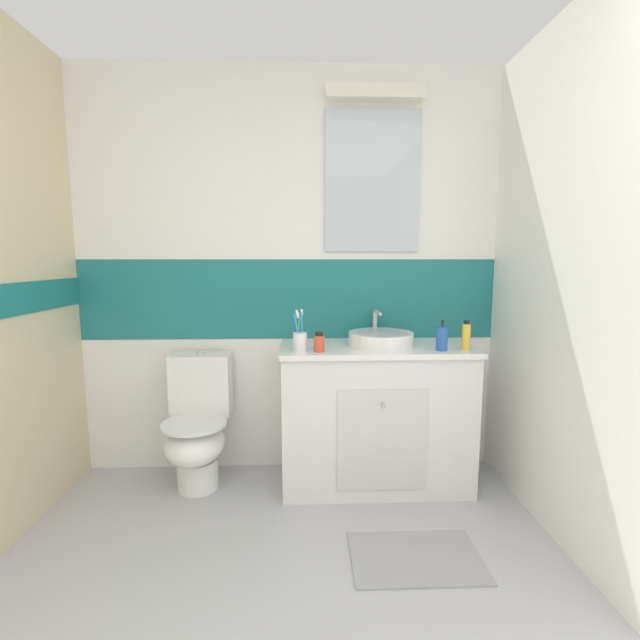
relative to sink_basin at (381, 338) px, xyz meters
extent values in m
cube|color=#B2B2B7|center=(-0.54, -0.94, -0.91)|extent=(3.20, 3.48, 0.04)
cube|color=white|center=(-0.54, 0.31, -0.47)|extent=(3.20, 0.10, 0.85)
cube|color=#1E7272|center=(-0.54, 0.31, 0.21)|extent=(3.20, 0.10, 0.50)
cube|color=white|center=(-0.54, 0.31, 1.03)|extent=(3.20, 0.10, 1.15)
cube|color=silver|center=(-0.02, 0.25, 0.93)|extent=(0.58, 0.02, 0.84)
cube|color=white|center=(-0.02, 0.21, 1.43)|extent=(0.58, 0.10, 0.08)
cube|color=silver|center=(-0.02, 0.02, -0.48)|extent=(1.09, 0.49, 0.82)
cube|color=white|center=(-0.02, 0.01, -0.06)|extent=(1.11, 0.51, 0.03)
cube|color=silver|center=(-0.02, -0.23, -0.53)|extent=(0.49, 0.01, 0.57)
cylinder|color=silver|center=(-0.02, -0.25, -0.32)|extent=(0.02, 0.02, 0.03)
cylinder|color=white|center=(0.00, 0.00, 0.00)|extent=(0.38, 0.38, 0.08)
cylinder|color=#B3B3B8|center=(0.00, 0.00, 0.03)|extent=(0.31, 0.31, 0.01)
cylinder|color=silver|center=(0.00, 0.22, 0.05)|extent=(0.03, 0.03, 0.18)
cylinder|color=silver|center=(0.00, 0.11, 0.14)|extent=(0.02, 0.17, 0.02)
cylinder|color=white|center=(-1.08, -0.02, -0.80)|extent=(0.24, 0.24, 0.18)
ellipsoid|color=white|center=(-1.08, -0.06, -0.60)|extent=(0.34, 0.42, 0.22)
cylinder|color=white|center=(-1.08, -0.06, -0.48)|extent=(0.37, 0.37, 0.02)
cube|color=white|center=(-1.08, 0.15, -0.31)|extent=(0.36, 0.17, 0.38)
cylinder|color=silver|center=(-1.08, 0.15, -0.11)|extent=(0.04, 0.04, 0.02)
cylinder|color=white|center=(-0.47, -0.14, 0.01)|extent=(0.08, 0.08, 0.10)
cylinder|color=#338CD8|center=(-0.46, -0.13, 0.08)|extent=(0.01, 0.02, 0.18)
cube|color=white|center=(-0.46, -0.13, 0.17)|extent=(0.01, 0.02, 0.03)
cylinder|color=#338CD8|center=(-0.48, -0.14, 0.08)|extent=(0.04, 0.02, 0.18)
cube|color=white|center=(-0.48, -0.14, 0.17)|extent=(0.02, 0.02, 0.03)
cylinder|color=#3FB259|center=(-0.48, -0.13, 0.07)|extent=(0.03, 0.01, 0.17)
cube|color=white|center=(-0.48, -0.13, 0.15)|extent=(0.02, 0.02, 0.03)
cylinder|color=#2659B2|center=(0.31, -0.15, 0.02)|extent=(0.06, 0.06, 0.13)
cylinder|color=#262626|center=(0.31, -0.15, 0.11)|extent=(0.01, 0.01, 0.04)
cylinder|color=#262626|center=(0.31, -0.16, 0.12)|extent=(0.01, 0.02, 0.01)
cylinder|color=#D84C33|center=(-0.36, -0.15, 0.00)|extent=(0.06, 0.06, 0.09)
cylinder|color=black|center=(-0.36, -0.15, 0.05)|extent=(0.04, 0.04, 0.02)
cylinder|color=yellow|center=(0.45, -0.14, 0.03)|extent=(0.05, 0.05, 0.15)
cylinder|color=black|center=(0.45, -0.14, 0.11)|extent=(0.03, 0.03, 0.02)
cube|color=#99999E|center=(0.05, -0.70, -0.89)|extent=(0.59, 0.38, 0.01)
camera|label=1|loc=(-0.45, -2.54, 0.46)|focal=25.01mm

